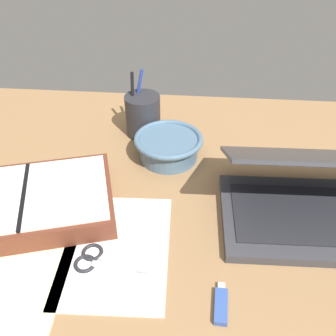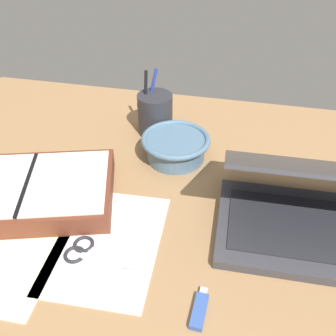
{
  "view_description": "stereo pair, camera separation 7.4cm",
  "coord_description": "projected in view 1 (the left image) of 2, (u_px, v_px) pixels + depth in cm",
  "views": [
    {
      "loc": [
        1.94,
        -53.58,
        55.02
      ],
      "look_at": [
        -3.21,
        4.89,
        9.0
      ],
      "focal_mm": 40.0,
      "sensor_mm": 36.0,
      "label": 1
    },
    {
      "loc": [
        9.3,
        -52.45,
        55.02
      ],
      "look_at": [
        -3.21,
        4.89,
        9.0
      ],
      "focal_mm": 40.0,
      "sensor_mm": 36.0,
      "label": 2
    }
  ],
  "objects": [
    {
      "name": "paper_sheet_beside_planner",
      "position": [
        18.0,
        269.0,
        0.64
      ],
      "size": [
        18.48,
        24.7,
        0.16
      ],
      "primitive_type": "cube",
      "rotation": [
        0.0,
        0.0,
        0.04
      ],
      "color": "#F4EFB2",
      "rests_on": "desk_top"
    },
    {
      "name": "bowl",
      "position": [
        169.0,
        146.0,
        0.87
      ],
      "size": [
        16.05,
        16.05,
        5.81
      ],
      "color": "slate",
      "rests_on": "desk_top"
    },
    {
      "name": "laptop",
      "position": [
        313.0,
        197.0,
        0.71
      ],
      "size": [
        35.04,
        27.48,
        17.16
      ],
      "rotation": [
        0.0,
        0.0,
        0.03
      ],
      "color": "#38383D",
      "rests_on": "desk_top"
    },
    {
      "name": "scissors",
      "position": [
        97.0,
        260.0,
        0.65
      ],
      "size": [
        13.36,
        7.65,
        0.8
      ],
      "rotation": [
        0.0,
        0.0,
        -0.26
      ],
      "color": "#B7B7BC",
      "rests_on": "desk_top"
    },
    {
      "name": "pen_cup",
      "position": [
        143.0,
        115.0,
        0.94
      ],
      "size": [
        8.83,
        8.83,
        16.24
      ],
      "color": "#28282D",
      "rests_on": "desk_top"
    },
    {
      "name": "desk_top",
      "position": [
        182.0,
        215.0,
        0.75
      ],
      "size": [
        140.0,
        100.0,
        2.0
      ],
      "primitive_type": "cube",
      "color": "#936D47",
      "rests_on": "ground"
    },
    {
      "name": "usb_drive",
      "position": [
        221.0,
        305.0,
        0.58
      ],
      "size": [
        2.28,
        7.27,
        1.0
      ],
      "rotation": [
        0.0,
        0.0,
        -0.05
      ],
      "color": "#33519E",
      "rests_on": "desk_top"
    },
    {
      "name": "paper_sheet_front",
      "position": [
        116.0,
        248.0,
        0.67
      ],
      "size": [
        19.85,
        27.08,
        0.16
      ],
      "primitive_type": "cube",
      "rotation": [
        0.0,
        0.0,
        0.04
      ],
      "color": "white",
      "rests_on": "desk_top"
    },
    {
      "name": "planner",
      "position": [
        26.0,
        203.0,
        0.73
      ],
      "size": [
        38.27,
        30.39,
        4.81
      ],
      "rotation": [
        0.0,
        0.0,
        0.29
      ],
      "color": "brown",
      "rests_on": "desk_top"
    }
  ]
}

